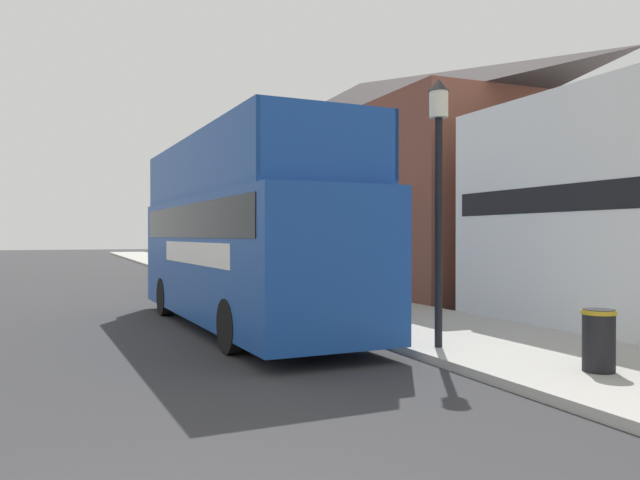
% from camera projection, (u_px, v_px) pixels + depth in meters
% --- Properties ---
extents(ground_plane, '(144.00, 144.00, 0.00)m').
position_uv_depth(ground_plane, '(72.00, 291.00, 22.86)').
color(ground_plane, '#333335').
extents(sidewalk, '(3.84, 108.00, 0.14)m').
position_uv_depth(sidewalk, '(277.00, 290.00, 22.77)').
color(sidewalk, '#ADAAA3').
rests_on(sidewalk, ground_plane).
extents(brick_terrace_rear, '(6.00, 20.61, 8.75)m').
position_uv_depth(brick_terrace_rear, '(360.00, 183.00, 27.45)').
color(brick_terrace_rear, brown).
rests_on(brick_terrace_rear, ground_plane).
extents(tour_bus, '(2.86, 9.64, 4.14)m').
position_uv_depth(tour_bus, '(242.00, 245.00, 13.84)').
color(tour_bus, '#19479E').
rests_on(tour_bus, ground_plane).
extents(parked_car_ahead_of_bus, '(1.97, 4.37, 1.51)m').
position_uv_depth(parked_car_ahead_of_bus, '(197.00, 275.00, 20.86)').
color(parked_car_ahead_of_bus, '#9E9EA3').
rests_on(parked_car_ahead_of_bus, ground_plane).
extents(lamp_post_nearest, '(0.35, 0.35, 4.59)m').
position_uv_depth(lamp_post_nearest, '(439.00, 162.00, 10.64)').
color(lamp_post_nearest, black).
rests_on(lamp_post_nearest, sidewalk).
extents(lamp_post_second, '(0.35, 0.35, 4.55)m').
position_uv_depth(lamp_post_second, '(272.00, 194.00, 18.43)').
color(lamp_post_second, black).
rests_on(lamp_post_second, sidewalk).
extents(litter_bin, '(0.48, 0.48, 0.88)m').
position_uv_depth(litter_bin, '(599.00, 338.00, 8.74)').
color(litter_bin, black).
rests_on(litter_bin, sidewalk).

